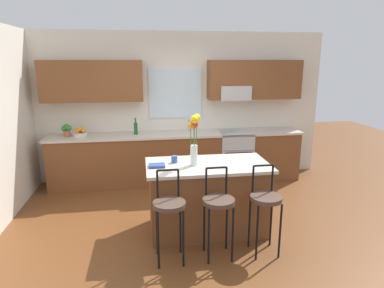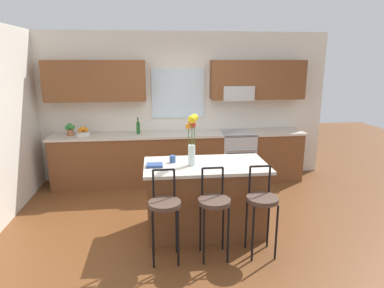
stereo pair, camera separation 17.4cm
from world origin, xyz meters
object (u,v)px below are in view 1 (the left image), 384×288
object	(u,v)px
bottle_olive_oil	(136,128)
oven_range	(234,155)
bar_stool_near	(169,208)
potted_plant_small	(67,130)
fruit_bowl_oranges	(80,133)
kitchen_island	(207,197)
cookbook	(157,166)
bar_stool_middle	(218,205)
bar_stool_far	(266,202)
mug_ceramic	(174,159)
flower_vase	(194,135)

from	to	relation	value
bottle_olive_oil	oven_range	bearing A→B (deg)	-0.79
bar_stool_near	potted_plant_small	distance (m)	2.97
potted_plant_small	fruit_bowl_oranges	bearing A→B (deg)	1.12
kitchen_island	cookbook	bearing A→B (deg)	-177.49
potted_plant_small	cookbook	bearing A→B (deg)	-52.89
bar_stool_middle	bar_stool_far	world-z (taller)	same
bar_stool_middle	bar_stool_far	bearing A→B (deg)	0.00
bar_stool_middle	fruit_bowl_oranges	distance (m)	3.16
fruit_bowl_oranges	bar_stool_near	bearing A→B (deg)	-62.20
bar_stool_middle	bottle_olive_oil	xyz separation A→B (m)	(-0.92, 2.51, 0.40)
bottle_olive_oil	mug_ceramic	bearing A→B (deg)	-73.97
fruit_bowl_oranges	oven_range	bearing A→B (deg)	-0.61
mug_ceramic	bottle_olive_oil	xyz separation A→B (m)	(-0.51, 1.77, 0.07)
cookbook	fruit_bowl_oranges	bearing A→B (deg)	122.65
flower_vase	potted_plant_small	bearing A→B (deg)	135.02
flower_vase	mug_ceramic	distance (m)	0.44
mug_ceramic	cookbook	xyz separation A→B (m)	(-0.23, -0.15, -0.03)
flower_vase	kitchen_island	bearing A→B (deg)	9.42
bar_stool_near	oven_range	bearing A→B (deg)	60.18
bar_stool_near	mug_ceramic	bearing A→B (deg)	79.73
mug_ceramic	bottle_olive_oil	distance (m)	1.84
oven_range	kitchen_island	bearing A→B (deg)	-115.19
bar_stool_near	bar_stool_middle	distance (m)	0.55
flower_vase	potted_plant_small	size ratio (longest dim) A/B	2.96
flower_vase	mug_ceramic	size ratio (longest dim) A/B	7.23
bar_stool_far	potted_plant_small	size ratio (longest dim) A/B	4.75
bar_stool_far	bottle_olive_oil	bearing A→B (deg)	120.41
cookbook	mug_ceramic	bearing A→B (deg)	31.98
bottle_olive_oil	potted_plant_small	size ratio (longest dim) A/B	1.33
mug_ceramic	fruit_bowl_oranges	xyz separation A→B (m)	(-1.46, 1.77, 0.01)
bar_stool_near	fruit_bowl_oranges	size ratio (longest dim) A/B	4.34
oven_range	potted_plant_small	distance (m)	3.02
oven_range	flower_vase	bearing A→B (deg)	-119.16
bar_stool_far	bottle_olive_oil	size ratio (longest dim) A/B	3.58
oven_range	bar_stool_middle	world-z (taller)	bar_stool_middle
mug_ceramic	cookbook	distance (m)	0.28
bar_stool_middle	bar_stool_far	distance (m)	0.55
bar_stool_far	mug_ceramic	size ratio (longest dim) A/B	11.58
bar_stool_far	mug_ceramic	xyz separation A→B (m)	(-0.97, 0.74, 0.33)
kitchen_island	bottle_olive_oil	bearing A→B (deg)	116.11
oven_range	fruit_bowl_oranges	world-z (taller)	fruit_bowl_oranges
bar_stool_middle	potted_plant_small	bearing A→B (deg)	129.84
kitchen_island	bottle_olive_oil	size ratio (longest dim) A/B	5.38
bar_stool_far	flower_vase	xyz separation A→B (m)	(-0.73, 0.60, 0.67)
cookbook	bottle_olive_oil	bearing A→B (deg)	98.19
bar_stool_far	fruit_bowl_oranges	xyz separation A→B (m)	(-2.43, 2.51, 0.34)
bar_stool_near	cookbook	size ratio (longest dim) A/B	5.21
bar_stool_middle	fruit_bowl_oranges	world-z (taller)	fruit_bowl_oranges
oven_range	mug_ceramic	size ratio (longest dim) A/B	10.22
flower_vase	fruit_bowl_oranges	world-z (taller)	flower_vase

